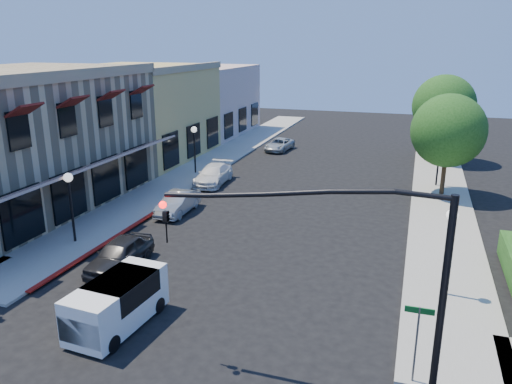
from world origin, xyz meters
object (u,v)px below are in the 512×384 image
(parked_car_c, at_px, (213,175))
(parked_car_d, at_px, (279,145))
(street_tree_a, at_px, (448,131))
(signal_mast_arm, at_px, (360,257))
(street_name_sign, at_px, (417,333))
(street_tree_b, at_px, (444,106))
(lamppost_right_far, at_px, (440,147))
(lamppost_left_near, at_px, (69,190))
(parked_car_b, at_px, (178,203))
(lamppost_left_far, at_px, (194,138))
(white_van, at_px, (116,301))
(lamppost_right_near, at_px, (450,231))
(parked_car_a, at_px, (120,254))

(parked_car_c, height_order, parked_car_d, parked_car_c)
(street_tree_a, bearing_deg, signal_mast_arm, -98.17)
(street_name_sign, bearing_deg, street_tree_a, 86.24)
(street_tree_a, bearing_deg, parked_car_c, -172.41)
(signal_mast_arm, bearing_deg, street_tree_b, 84.49)
(signal_mast_arm, height_order, street_name_sign, signal_mast_arm)
(lamppost_right_far, bearing_deg, parked_car_d, 148.97)
(lamppost_left_near, relative_size, parked_car_d, 0.91)
(lamppost_right_far, bearing_deg, street_tree_a, -81.47)
(street_tree_a, relative_size, signal_mast_arm, 0.81)
(street_tree_b, bearing_deg, signal_mast_arm, -95.51)
(parked_car_b, bearing_deg, street_tree_a, 29.05)
(street_tree_b, xyz_separation_m, street_name_sign, (-1.30, -29.80, -2.85))
(lamppost_right_far, xyz_separation_m, parked_car_d, (-13.30, 8.00, -2.19))
(street_tree_b, height_order, parked_car_c, street_tree_b)
(street_tree_a, xyz_separation_m, lamppost_left_far, (-17.30, 0.00, -1.46))
(street_tree_b, distance_m, white_van, 32.01)
(street_tree_a, relative_size, white_van, 1.63)
(lamppost_right_near, bearing_deg, parked_car_d, 118.99)
(lamppost_right_far, bearing_deg, parked_car_c, -164.78)
(street_name_sign, relative_size, white_van, 0.63)
(lamppost_left_near, height_order, parked_car_a, lamppost_left_near)
(street_tree_b, distance_m, parked_car_b, 23.75)
(lamppost_right_near, relative_size, parked_car_c, 0.80)
(lamppost_right_far, xyz_separation_m, parked_car_a, (-13.30, -17.76, -2.07))
(lamppost_left_far, bearing_deg, parked_car_a, -76.78)
(lamppost_left_near, xyz_separation_m, parked_car_d, (3.70, 24.00, -2.19))
(signal_mast_arm, height_order, lamppost_right_near, signal_mast_arm)
(lamppost_left_near, xyz_separation_m, lamppost_left_far, (0.00, 14.00, 0.00))
(lamppost_left_near, bearing_deg, street_tree_b, 54.21)
(lamppost_right_far, distance_m, parked_car_c, 15.38)
(signal_mast_arm, bearing_deg, parked_car_a, 155.99)
(parked_car_b, distance_m, parked_car_d, 18.40)
(white_van, xyz_separation_m, parked_car_b, (-3.43, 11.43, -0.37))
(lamppost_left_far, relative_size, lamppost_right_far, 1.00)
(white_van, distance_m, parked_car_b, 11.94)
(street_tree_b, distance_m, lamppost_right_far, 8.21)
(lamppost_left_near, bearing_deg, white_van, -43.10)
(street_tree_a, height_order, lamppost_left_near, street_tree_a)
(parked_car_a, bearing_deg, signal_mast_arm, -25.27)
(white_van, height_order, parked_car_a, white_van)
(signal_mast_arm, bearing_deg, lamppost_right_far, 83.30)
(signal_mast_arm, relative_size, lamppost_left_far, 2.24)
(lamppost_left_far, bearing_deg, lamppost_left_near, -90.00)
(parked_car_b, bearing_deg, lamppost_right_near, -22.52)
(white_van, relative_size, parked_car_d, 1.02)
(parked_car_c, bearing_deg, lamppost_right_far, 11.90)
(street_name_sign, distance_m, parked_car_a, 12.99)
(street_tree_b, distance_m, parked_car_c, 19.60)
(parked_car_b, relative_size, parked_car_c, 0.84)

